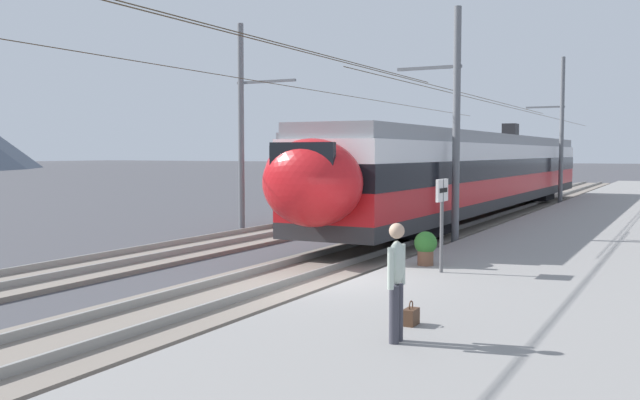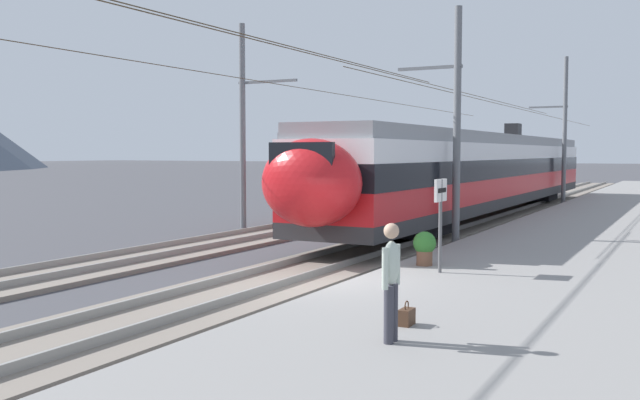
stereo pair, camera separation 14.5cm
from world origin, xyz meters
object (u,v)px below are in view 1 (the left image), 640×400
at_px(catenary_mast_east, 559,130).
at_px(passenger_walking, 396,276).
at_px(catenary_mast_mid, 452,123).
at_px(train_far_track, 421,167).
at_px(potted_plant_platform_edge, 426,245).
at_px(platform_sign, 442,204).
at_px(train_near_platform, 482,170).
at_px(catenary_mast_far_side, 245,122).
at_px(handbag_beside_passenger, 411,317).

bearing_deg(catenary_mast_east, passenger_walking, -174.49).
distance_m(catenary_mast_mid, catenary_mast_east, 20.21).
height_order(train_far_track, potted_plant_platform_edge, train_far_track).
distance_m(catenary_mast_mid, platform_sign, 7.42).
distance_m(train_near_platform, catenary_mast_east, 10.42).
relative_size(catenary_mast_far_side, potted_plant_platform_edge, 60.84).
relative_size(train_near_platform, passenger_walking, 20.29).
bearing_deg(catenary_mast_east, train_far_track, 117.81).
bearing_deg(potted_plant_platform_edge, catenary_mast_far_side, 52.67).
relative_size(train_far_track, handbag_beside_passenger, 78.68).
bearing_deg(catenary_mast_far_side, train_near_platform, -41.73).
relative_size(catenary_mast_mid, catenary_mast_far_side, 1.00).
bearing_deg(potted_plant_platform_edge, train_near_platform, 10.40).
bearing_deg(passenger_walking, potted_plant_platform_edge, 15.93).
xyz_separation_m(train_near_platform, platform_sign, (-16.99, -3.62, -0.33)).
relative_size(catenary_mast_east, passenger_walking, 29.11).
bearing_deg(handbag_beside_passenger, catenary_mast_mid, 14.46).
distance_m(train_far_track, passenger_walking, 31.08).
bearing_deg(passenger_walking, catenary_mast_east, 5.51).
bearing_deg(catenary_mast_east, train_near_platform, 170.33).
distance_m(catenary_mast_far_side, platform_sign, 14.23).
relative_size(train_far_track, catenary_mast_mid, 0.62).
bearing_deg(train_near_platform, catenary_mast_far_side, 138.27).
xyz_separation_m(catenary_mast_east, potted_plant_platform_edge, (-26.25, -1.26, -3.50)).
height_order(catenary_mast_mid, catenary_mast_east, catenary_mast_east).
bearing_deg(platform_sign, passenger_walking, -167.88).
bearing_deg(train_near_platform, potted_plant_platform_edge, -169.60).
xyz_separation_m(catenary_mast_mid, potted_plant_platform_edge, (-6.04, -1.27, -3.16)).
bearing_deg(catenary_mast_east, catenary_mast_far_side, 153.61).
distance_m(train_near_platform, passenger_walking, 23.49).
bearing_deg(platform_sign, catenary_mast_east, 4.03).
distance_m(catenary_mast_east, potted_plant_platform_edge, 26.51).
relative_size(train_far_track, passenger_walking, 17.99).
xyz_separation_m(platform_sign, passenger_walking, (-5.97, -1.28, -0.59)).
relative_size(train_near_platform, catenary_mast_east, 0.70).
xyz_separation_m(catenary_mast_mid, catenary_mast_far_side, (1.86, 9.09, 0.26)).
relative_size(train_near_platform, train_far_track, 1.13).
bearing_deg(catenary_mast_far_side, handbag_beside_passenger, -138.35).
relative_size(catenary_mast_far_side, handbag_beside_passenger, 127.32).
height_order(train_far_track, passenger_walking, train_far_track).
xyz_separation_m(train_near_platform, train_far_track, (6.41, 5.21, -0.00)).
bearing_deg(catenary_mast_mid, train_near_platform, 9.52).
distance_m(train_far_track, platform_sign, 25.02).
bearing_deg(train_near_platform, passenger_walking, -167.95).
height_order(train_far_track, catenary_mast_east, catenary_mast_east).
distance_m(train_far_track, catenary_mast_east, 8.11).
distance_m(passenger_walking, handbag_beside_passenger, 1.33).
xyz_separation_m(passenger_walking, handbag_beside_passenger, (1.04, 0.16, -0.81)).
bearing_deg(platform_sign, potted_plant_platform_edge, 38.91).
xyz_separation_m(catenary_mast_mid, passenger_walking, (-12.82, -3.20, -2.68)).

